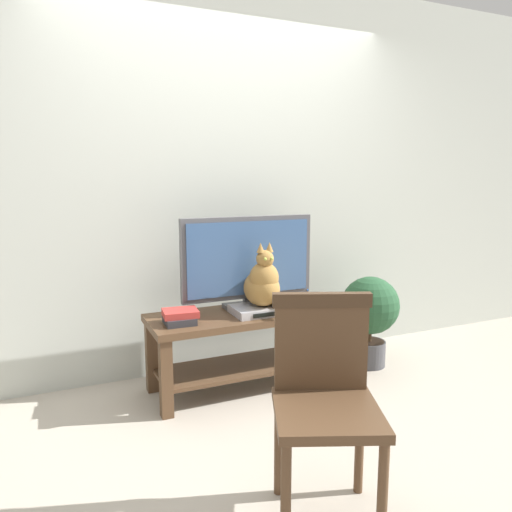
% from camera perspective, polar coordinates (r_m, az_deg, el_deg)
% --- Properties ---
extents(ground_plane, '(12.00, 12.00, 0.00)m').
position_cam_1_polar(ground_plane, '(3.00, 3.58, -18.65)').
color(ground_plane, '#ADA393').
extents(back_wall, '(7.00, 0.12, 2.80)m').
position_cam_1_polar(back_wall, '(3.61, -4.01, 9.20)').
color(back_wall, '#B7BCB2').
rests_on(back_wall, ground).
extents(tv_stand, '(1.38, 0.49, 0.52)m').
position_cam_1_polar(tv_stand, '(3.31, -0.36, -8.99)').
color(tv_stand, '#513823').
rests_on(tv_stand, ground).
extents(tv, '(0.92, 0.20, 0.62)m').
position_cam_1_polar(tv, '(3.27, -0.93, -0.54)').
color(tv, '#4C4C51').
rests_on(tv, tv_stand).
extents(media_box, '(0.38, 0.26, 0.05)m').
position_cam_1_polar(media_box, '(3.23, 0.66, -6.19)').
color(media_box, '#ADADB2').
rests_on(media_box, tv_stand).
extents(cat, '(0.23, 0.35, 0.42)m').
position_cam_1_polar(cat, '(3.17, 0.80, -3.17)').
color(cat, olive).
rests_on(cat, media_box).
extents(wooden_chair, '(0.55, 0.55, 0.91)m').
position_cam_1_polar(wooden_chair, '(2.12, 7.93, -14.94)').
color(wooden_chair, '#513823').
rests_on(wooden_chair, ground).
extents(book_stack, '(0.22, 0.19, 0.08)m').
position_cam_1_polar(book_stack, '(3.04, -8.80, -6.95)').
color(book_stack, '#2D2D33').
rests_on(book_stack, tv_stand).
extents(potted_plant, '(0.42, 0.42, 0.67)m').
position_cam_1_polar(potted_plant, '(3.75, 13.06, -6.33)').
color(potted_plant, '#47474C').
rests_on(potted_plant, ground).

